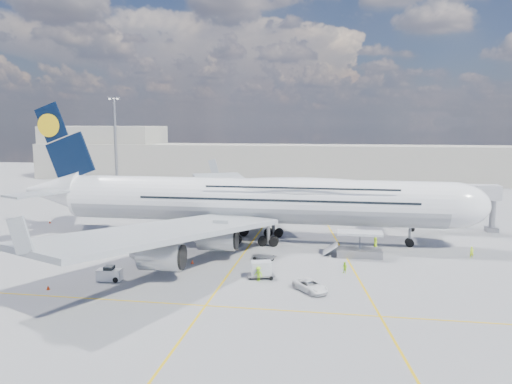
% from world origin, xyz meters
% --- Properties ---
extents(ground, '(300.00, 300.00, 0.00)m').
position_xyz_m(ground, '(0.00, 0.00, 0.00)').
color(ground, gray).
rests_on(ground, ground).
extents(taxi_line_main, '(0.25, 220.00, 0.01)m').
position_xyz_m(taxi_line_main, '(0.00, 0.00, 0.01)').
color(taxi_line_main, '#E0B20B').
rests_on(taxi_line_main, ground).
extents(taxi_line_cross, '(120.00, 0.25, 0.01)m').
position_xyz_m(taxi_line_cross, '(0.00, -20.00, 0.01)').
color(taxi_line_cross, '#E0B20B').
rests_on(taxi_line_cross, ground).
extents(taxi_line_diag, '(14.16, 99.06, 0.01)m').
position_xyz_m(taxi_line_diag, '(14.00, 10.00, 0.01)').
color(taxi_line_diag, '#E0B20B').
rests_on(taxi_line_diag, ground).
extents(airliner, '(77.26, 79.15, 23.71)m').
position_xyz_m(airliner, '(0.26, 10.00, 6.87)').
color(airliner, white).
rests_on(airliner, ground).
extents(jet_bridge, '(18.80, 12.10, 8.50)m').
position_xyz_m(jet_bridge, '(29.81, 20.94, 6.85)').
color(jet_bridge, '#B7B7BC').
rests_on(jet_bridge, ground).
extents(cargo_loader, '(8.53, 3.20, 3.67)m').
position_xyz_m(cargo_loader, '(16.82, 2.89, 1.25)').
color(cargo_loader, silver).
rests_on(cargo_loader, ground).
extents(light_mast, '(3.00, 0.70, 25.50)m').
position_xyz_m(light_mast, '(-40.00, 45.00, 13.21)').
color(light_mast, gray).
rests_on(light_mast, ground).
extents(terminal, '(180.00, 16.00, 12.00)m').
position_xyz_m(terminal, '(0.00, 95.00, 6.00)').
color(terminal, '#B2AD9E').
rests_on(terminal, ground).
extents(hangar, '(40.00, 22.00, 18.00)m').
position_xyz_m(hangar, '(-70.00, 100.00, 9.00)').
color(hangar, '#B2AD9E').
rests_on(hangar, ground).
extents(tree_line, '(160.00, 6.00, 8.00)m').
position_xyz_m(tree_line, '(40.00, 140.00, 4.00)').
color(tree_line, '#193814').
rests_on(tree_line, ground).
extents(dolly_row_a, '(3.26, 2.39, 0.43)m').
position_xyz_m(dolly_row_a, '(-22.94, -0.57, 0.33)').
color(dolly_row_a, gray).
rests_on(dolly_row_a, ground).
extents(dolly_row_b, '(3.02, 2.17, 0.40)m').
position_xyz_m(dolly_row_b, '(-11.84, -6.69, 0.31)').
color(dolly_row_b, gray).
rests_on(dolly_row_b, ground).
extents(dolly_row_c, '(2.83, 2.03, 1.62)m').
position_xyz_m(dolly_row_c, '(-8.66, -7.77, 0.87)').
color(dolly_row_c, gray).
rests_on(dolly_row_c, ground).
extents(dolly_back, '(3.40, 2.34, 1.96)m').
position_xyz_m(dolly_back, '(-27.14, -1.41, 1.05)').
color(dolly_back, gray).
rests_on(dolly_back, ground).
extents(dolly_nose_far, '(3.72, 2.55, 2.15)m').
position_xyz_m(dolly_nose_far, '(4.41, -9.61, 1.16)').
color(dolly_nose_far, gray).
rests_on(dolly_nose_far, ground).
extents(dolly_nose_near, '(3.56, 2.61, 0.47)m').
position_xyz_m(dolly_nose_near, '(3.48, -0.99, 0.36)').
color(dolly_nose_near, gray).
rests_on(dolly_nose_near, ground).
extents(baggage_tug, '(3.08, 1.59, 1.87)m').
position_xyz_m(baggage_tug, '(-13.96, -13.72, 0.83)').
color(baggage_tug, silver).
rests_on(baggage_tug, ground).
extents(catering_truck_inner, '(7.74, 3.34, 4.53)m').
position_xyz_m(catering_truck_inner, '(-5.79, 32.05, 2.14)').
color(catering_truck_inner, gray).
rests_on(catering_truck_inner, ground).
extents(catering_truck_outer, '(6.62, 2.65, 3.93)m').
position_xyz_m(catering_truck_outer, '(-12.55, 41.53, 1.82)').
color(catering_truck_outer, gray).
rests_on(catering_truck_outer, ground).
extents(service_van, '(4.82, 5.14, 1.35)m').
position_xyz_m(service_van, '(10.82, -13.67, 0.67)').
color(service_van, white).
rests_on(service_van, ground).
extents(crew_nose, '(0.71, 0.57, 1.70)m').
position_xyz_m(crew_nose, '(32.96, 4.55, 0.85)').
color(crew_nose, '#D0F91A').
rests_on(crew_nose, ground).
extents(crew_loader, '(0.95, 0.92, 1.54)m').
position_xyz_m(crew_loader, '(14.81, -6.01, 0.77)').
color(crew_loader, '#A8F419').
rests_on(crew_loader, ground).
extents(crew_wing, '(0.69, 1.16, 1.86)m').
position_xyz_m(crew_wing, '(-18.36, 3.88, 0.93)').
color(crew_wing, '#E3FB1A').
rests_on(crew_wing, ground).
extents(crew_van, '(0.71, 0.98, 1.85)m').
position_xyz_m(crew_van, '(19.61, 7.67, 0.92)').
color(crew_van, '#B5ED18').
rests_on(crew_van, ground).
extents(crew_tug, '(1.36, 1.12, 1.84)m').
position_xyz_m(crew_tug, '(4.26, -10.87, 0.92)').
color(crew_tug, '#9AE918').
rests_on(crew_tug, ground).
extents(cone_wing_left_inner, '(0.46, 0.46, 0.58)m').
position_xyz_m(cone_wing_left_inner, '(-7.67, 24.92, 0.28)').
color(cone_wing_left_inner, '#F73C0D').
rests_on(cone_wing_left_inner, ground).
extents(cone_wing_left_outer, '(0.38, 0.38, 0.48)m').
position_xyz_m(cone_wing_left_outer, '(-5.92, 40.84, 0.23)').
color(cone_wing_left_outer, '#F73C0D').
rests_on(cone_wing_left_outer, ground).
extents(cone_wing_right_inner, '(0.43, 0.43, 0.54)m').
position_xyz_m(cone_wing_right_inner, '(-6.03, -4.77, 0.26)').
color(cone_wing_right_inner, '#F73C0D').
rests_on(cone_wing_right_inner, ground).
extents(cone_wing_right_outer, '(0.41, 0.41, 0.53)m').
position_xyz_m(cone_wing_right_outer, '(-19.55, -18.07, 0.25)').
color(cone_wing_right_outer, '#F73C0D').
rests_on(cone_wing_right_outer, ground).
extents(cone_tail, '(0.42, 0.42, 0.53)m').
position_xyz_m(cone_tail, '(-41.37, 17.63, 0.25)').
color(cone_tail, '#F73C0D').
rests_on(cone_tail, ground).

